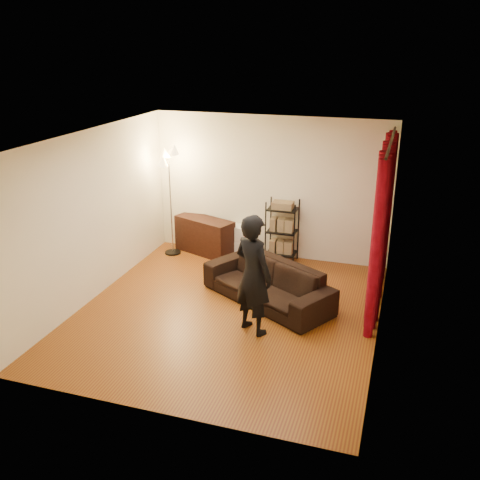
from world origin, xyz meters
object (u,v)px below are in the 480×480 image
(sofa, at_px, (268,283))
(media_cabinet, at_px, (205,236))
(wire_shelf, at_px, (282,231))
(floor_lamp, at_px, (171,203))
(person, at_px, (253,275))
(storage_boxes, at_px, (239,240))

(sofa, distance_m, media_cabinet, 2.40)
(wire_shelf, relative_size, floor_lamp, 0.57)
(sofa, relative_size, person, 1.26)
(wire_shelf, distance_m, floor_lamp, 2.20)
(sofa, xyz_separation_m, storage_boxes, (-1.04, 1.76, -0.02))
(storage_boxes, bearing_deg, sofa, -59.42)
(person, distance_m, wire_shelf, 2.70)
(person, height_order, media_cabinet, person)
(media_cabinet, xyz_separation_m, floor_lamp, (-0.59, -0.24, 0.69))
(person, relative_size, storage_boxes, 2.94)
(person, bearing_deg, sofa, -58.84)
(person, relative_size, floor_lamp, 0.85)
(sofa, distance_m, storage_boxes, 2.04)
(sofa, relative_size, media_cabinet, 1.84)
(media_cabinet, xyz_separation_m, storage_boxes, (0.68, 0.08, -0.05))
(floor_lamp, bearing_deg, wire_shelf, 7.47)
(person, bearing_deg, wire_shelf, -56.42)
(media_cabinet, bearing_deg, storage_boxes, 27.90)
(sofa, height_order, person, person)
(sofa, xyz_separation_m, media_cabinet, (-1.72, 1.67, 0.03))
(media_cabinet, distance_m, storage_boxes, 0.69)
(storage_boxes, height_order, wire_shelf, wire_shelf)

